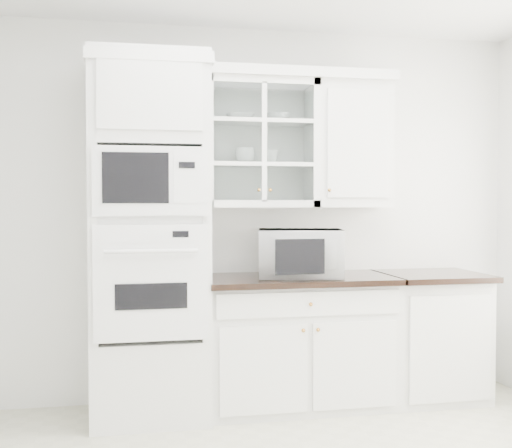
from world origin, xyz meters
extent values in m
cube|color=white|center=(0.00, 1.74, 1.35)|extent=(4.00, 0.02, 2.70)
cube|color=white|center=(-0.75, 1.43, 1.20)|extent=(0.76, 0.65, 2.40)
cube|color=white|center=(-0.75, 1.09, 0.94)|extent=(0.70, 0.03, 0.72)
cube|color=black|center=(-0.75, 1.07, 0.86)|extent=(0.44, 0.01, 0.16)
cube|color=white|center=(-0.75, 1.09, 1.56)|extent=(0.70, 0.03, 0.43)
cube|color=black|center=(-0.84, 1.07, 1.58)|extent=(0.40, 0.01, 0.31)
cube|color=white|center=(0.28, 1.45, 0.44)|extent=(1.30, 0.60, 0.88)
cube|color=black|center=(0.28, 1.42, 0.90)|extent=(1.32, 0.67, 0.04)
cube|color=white|center=(1.28, 1.45, 0.44)|extent=(0.70, 0.60, 0.88)
cube|color=black|center=(1.28, 1.42, 0.90)|extent=(0.72, 0.67, 0.04)
cube|color=white|center=(0.03, 1.58, 1.85)|extent=(0.80, 0.33, 0.90)
cube|color=white|center=(0.03, 1.58, 1.70)|extent=(0.74, 0.29, 0.02)
cube|color=white|center=(0.03, 1.58, 2.00)|extent=(0.74, 0.29, 0.02)
cube|color=white|center=(0.71, 1.58, 1.85)|extent=(0.55, 0.33, 0.90)
cube|color=white|center=(-0.07, 1.56, 2.33)|extent=(2.14, 0.38, 0.07)
imported|color=white|center=(0.28, 1.39, 1.08)|extent=(0.65, 0.58, 0.33)
imported|color=white|center=(-0.11, 1.59, 2.03)|extent=(0.21, 0.21, 0.05)
imported|color=white|center=(0.16, 1.57, 2.04)|extent=(0.21, 0.21, 0.06)
imported|color=white|center=(-0.07, 1.59, 1.77)|extent=(0.16, 0.16, 0.11)
imported|color=white|center=(0.11, 1.57, 1.76)|extent=(0.11, 0.11, 0.09)
camera|label=1|loc=(-0.87, -2.89, 1.44)|focal=45.00mm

